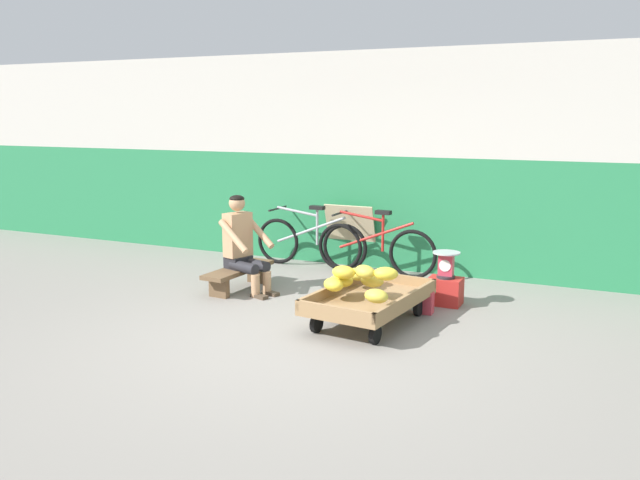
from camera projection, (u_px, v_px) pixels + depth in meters
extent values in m
plane|color=gray|center=(289.00, 342.00, 6.11)|extent=(80.00, 80.00, 0.00)
cube|color=#287F4C|center=(401.00, 213.00, 8.91)|extent=(16.00, 0.30, 1.52)
cube|color=beige|center=(404.00, 103.00, 8.63)|extent=(16.00, 0.30, 1.37)
cube|color=#99754C|center=(370.00, 301.00, 6.60)|extent=(1.00, 1.52, 0.05)
cube|color=#99754C|center=(335.00, 288.00, 6.79)|extent=(0.20, 1.44, 0.10)
cube|color=#99754C|center=(407.00, 300.00, 6.38)|extent=(0.20, 1.44, 0.10)
cube|color=#99754C|center=(399.00, 279.00, 7.17)|extent=(0.84, 0.13, 0.10)
cube|color=#99754C|center=(335.00, 312.00, 6.00)|extent=(0.84, 0.13, 0.10)
cylinder|color=black|center=(365.00, 299.00, 7.21)|extent=(0.07, 0.18, 0.18)
cylinder|color=black|center=(418.00, 307.00, 6.89)|extent=(0.07, 0.18, 0.18)
cylinder|color=black|center=(317.00, 323.00, 6.36)|extent=(0.07, 0.18, 0.18)
cylinder|color=black|center=(375.00, 335.00, 6.04)|extent=(0.07, 0.18, 0.18)
ellipsoid|color=yellow|center=(365.00, 271.00, 7.05)|extent=(0.30, 0.28, 0.13)
ellipsoid|color=gold|center=(376.00, 296.00, 6.08)|extent=(0.28, 0.24, 0.13)
ellipsoid|color=gold|center=(357.00, 274.00, 6.91)|extent=(0.29, 0.26, 0.13)
ellipsoid|color=yellow|center=(334.00, 285.00, 6.49)|extent=(0.30, 0.29, 0.13)
ellipsoid|color=yellow|center=(341.00, 281.00, 6.64)|extent=(0.26, 0.21, 0.13)
ellipsoid|color=yellow|center=(372.00, 281.00, 6.64)|extent=(0.24, 0.18, 0.13)
ellipsoid|color=yellow|center=(386.00, 274.00, 6.40)|extent=(0.28, 0.23, 0.13)
ellipsoid|color=gold|center=(344.00, 272.00, 6.50)|extent=(0.26, 0.21, 0.13)
ellipsoid|color=gold|center=(365.00, 272.00, 6.46)|extent=(0.30, 0.28, 0.13)
cube|color=brown|center=(239.00, 269.00, 7.89)|extent=(0.37, 1.12, 0.05)
cube|color=brown|center=(257.00, 274.00, 8.25)|extent=(0.24, 0.10, 0.22)
cube|color=brown|center=(219.00, 288.00, 7.58)|extent=(0.24, 0.10, 0.22)
cylinder|color=tan|center=(267.00, 283.00, 7.71)|extent=(0.10, 0.10, 0.27)
cube|color=#4C3D2D|center=(271.00, 293.00, 7.69)|extent=(0.24, 0.15, 0.04)
cylinder|color=#232328|center=(255.00, 265.00, 7.81)|extent=(0.42, 0.25, 0.13)
cylinder|color=tan|center=(255.00, 286.00, 7.58)|extent=(0.10, 0.10, 0.27)
cube|color=#4C3D2D|center=(259.00, 296.00, 7.56)|extent=(0.24, 0.15, 0.04)
cylinder|color=#232328|center=(244.00, 267.00, 7.68)|extent=(0.42, 0.25, 0.13)
cube|color=#232328|center=(238.00, 262.00, 7.87)|extent=(0.30, 0.33, 0.14)
cube|color=tan|center=(238.00, 235.00, 7.81)|extent=(0.27, 0.36, 0.52)
cylinder|color=tan|center=(259.00, 232.00, 7.84)|extent=(0.47, 0.22, 0.36)
cylinder|color=tan|center=(233.00, 236.00, 7.55)|extent=(0.47, 0.22, 0.36)
sphere|color=tan|center=(237.00, 203.00, 7.74)|extent=(0.19, 0.19, 0.19)
ellipsoid|color=black|center=(237.00, 199.00, 7.73)|extent=(0.17, 0.17, 0.09)
cube|color=red|center=(445.00, 291.00, 7.29)|extent=(0.36, 0.28, 0.30)
cylinder|color=#28282D|center=(446.00, 277.00, 7.26)|extent=(0.20, 0.20, 0.03)
cube|color=#C6384C|center=(446.00, 265.00, 7.23)|extent=(0.16, 0.10, 0.24)
cylinder|color=white|center=(445.00, 266.00, 7.18)|extent=(0.13, 0.01, 0.13)
cylinder|color=#B2B5BA|center=(447.00, 253.00, 7.21)|extent=(0.30, 0.30, 0.01)
torus|color=black|center=(278.00, 241.00, 9.25)|extent=(0.64, 0.06, 0.64)
torus|color=black|center=(345.00, 247.00, 8.82)|extent=(0.64, 0.06, 0.64)
cylinder|color=#9EA0A5|center=(311.00, 230.00, 9.00)|extent=(1.03, 0.05, 0.43)
cylinder|color=#9EA0A5|center=(317.00, 227.00, 8.95)|extent=(0.04, 0.04, 0.48)
cylinder|color=#9EA0A5|center=(297.00, 211.00, 9.04)|extent=(0.62, 0.04, 0.12)
cube|color=black|center=(317.00, 208.00, 8.90)|extent=(0.20, 0.10, 0.05)
cylinder|color=black|center=(278.00, 209.00, 9.16)|extent=(0.03, 0.48, 0.03)
torus|color=black|center=(340.00, 247.00, 8.84)|extent=(0.64, 0.08, 0.64)
torus|color=black|center=(413.00, 254.00, 8.38)|extent=(0.64, 0.08, 0.64)
cylinder|color=#AD231E|center=(376.00, 236.00, 8.57)|extent=(1.03, 0.08, 0.43)
cylinder|color=#AD231E|center=(383.00, 233.00, 8.52)|extent=(0.04, 0.04, 0.48)
cylinder|color=#AD231E|center=(361.00, 216.00, 8.62)|extent=(0.62, 0.06, 0.12)
cube|color=black|center=(383.00, 212.00, 8.47)|extent=(0.20, 0.11, 0.05)
cylinder|color=black|center=(340.00, 213.00, 8.75)|extent=(0.05, 0.48, 0.03)
cube|color=#C6B289|center=(351.00, 235.00, 9.10)|extent=(0.70, 0.30, 0.86)
cube|color=#D13D4C|center=(425.00, 302.00, 6.97)|extent=(0.18, 0.12, 0.24)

